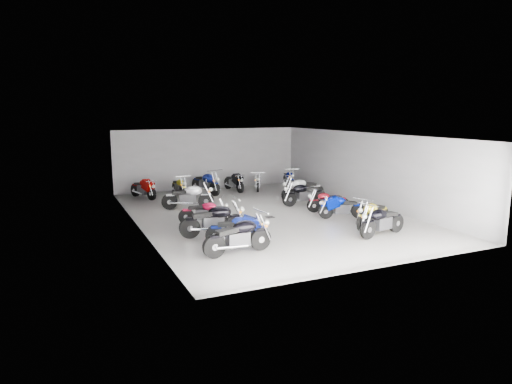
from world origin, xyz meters
TOP-DOWN VIEW (x-y plane):
  - ground at (0.00, 0.00)m, footprint 14.00×14.00m
  - wall_back at (0.00, 7.00)m, footprint 10.00×0.10m
  - wall_left at (-5.00, 0.00)m, footprint 0.10×14.00m
  - wall_right at (5.00, 0.00)m, footprint 0.10×14.00m
  - ceiling at (0.00, 0.00)m, footprint 10.00×14.00m
  - drain_grate at (0.00, -0.50)m, footprint 0.32×0.32m
  - motorcycle_left_a at (-2.88, -4.32)m, footprint 2.21×0.49m
  - motorcycle_left_b at (-2.54, -3.38)m, footprint 1.86×0.86m
  - motorcycle_left_c at (-2.91, -2.19)m, footprint 2.27×0.50m
  - motorcycle_left_d at (-2.69, -0.50)m, footprint 1.76×0.91m
  - motorcycle_left_f at (-2.49, 2.30)m, footprint 2.16×0.82m
  - motorcycle_right_a at (2.24, -4.46)m, footprint 2.09×0.61m
  - motorcycle_right_b at (2.64, -3.48)m, footprint 1.98×0.94m
  - motorcycle_right_c at (2.45, -1.82)m, footprint 1.80×0.76m
  - motorcycle_right_d at (2.64, -0.56)m, footprint 1.83×0.51m
  - motorcycle_right_e at (2.39, 0.97)m, footprint 2.13×0.42m
  - motorcycle_right_f at (2.86, 1.92)m, footprint 2.27×0.48m
  - motorcycle_back_a at (-3.79, 5.53)m, footprint 0.87×1.94m
  - motorcycle_back_b at (-2.06, 5.48)m, footprint 0.40×1.95m
  - motorcycle_back_c at (-0.68, 5.46)m, footprint 0.78×2.28m
  - motorcycle_back_d at (0.91, 5.64)m, footprint 0.45×2.01m
  - motorcycle_back_e at (2.15, 5.38)m, footprint 0.89×1.76m
  - motorcycle_back_f at (3.99, 5.36)m, footprint 0.68×2.02m

SIDE VIEW (x-z plane):
  - ground at x=0.00m, z-range 0.00..0.00m
  - drain_grate at x=0.00m, z-range 0.00..0.01m
  - motorcycle_right_d at x=2.64m, z-range 0.04..0.85m
  - motorcycle_right_c at x=2.45m, z-range 0.04..0.86m
  - motorcycle_back_e at x=2.15m, z-range 0.04..0.87m
  - motorcycle_left_d at x=-2.69m, z-range 0.04..0.87m
  - motorcycle_back_b at x=-2.06m, z-range 0.04..0.90m
  - motorcycle_left_b at x=-2.54m, z-range 0.04..0.90m
  - motorcycle_back_d at x=0.91m, z-range 0.04..0.92m
  - motorcycle_back_a at x=-3.79m, z-range 0.04..0.94m
  - motorcycle_back_f at x=3.99m, z-range 0.04..0.95m
  - motorcycle_right_b at x=2.64m, z-range 0.04..0.96m
  - motorcycle_right_a at x=2.24m, z-range 0.04..0.97m
  - motorcycle_right_e at x=2.39m, z-range 0.04..0.98m
  - motorcycle_left_a at x=-2.88m, z-range 0.04..1.01m
  - motorcycle_left_f at x=-2.49m, z-range 0.04..1.02m
  - motorcycle_right_f at x=2.86m, z-range 0.05..1.04m
  - motorcycle_left_c at x=-2.91m, z-range 0.05..1.05m
  - motorcycle_back_c at x=-0.68m, z-range 0.05..1.07m
  - wall_back at x=0.00m, z-range 0.00..3.20m
  - wall_left at x=-5.00m, z-range 0.00..3.20m
  - wall_right at x=5.00m, z-range 0.00..3.20m
  - ceiling at x=0.00m, z-range 3.20..3.24m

